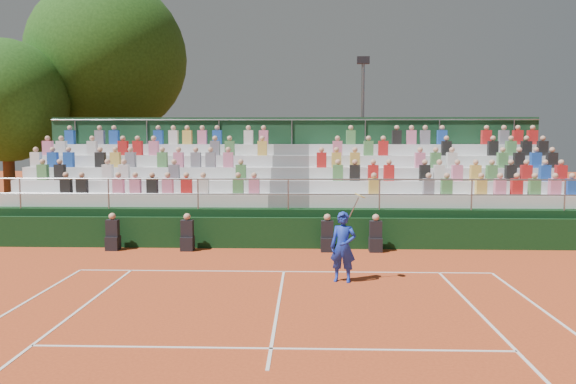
{
  "coord_description": "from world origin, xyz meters",
  "views": [
    {
      "loc": [
        0.58,
        -14.65,
        3.55
      ],
      "look_at": [
        0.0,
        3.5,
        1.8
      ],
      "focal_mm": 35.0,
      "sensor_mm": 36.0,
      "label": 1
    }
  ],
  "objects_px": {
    "tree_west": "(6,101)",
    "tree_east": "(108,58)",
    "floodlight_mast": "(362,121)",
    "tennis_player": "(343,247)"
  },
  "relations": [
    {
      "from": "tree_west",
      "to": "tennis_player",
      "type": "bearing_deg",
      "value": -38.45
    },
    {
      "from": "tennis_player",
      "to": "tree_east",
      "type": "height_order",
      "value": "tree_east"
    },
    {
      "from": "tennis_player",
      "to": "tree_west",
      "type": "height_order",
      "value": "tree_west"
    },
    {
      "from": "tree_west",
      "to": "tree_east",
      "type": "xyz_separation_m",
      "value": [
        3.41,
        3.74,
        2.41
      ]
    },
    {
      "from": "tree_west",
      "to": "tree_east",
      "type": "height_order",
      "value": "tree_east"
    },
    {
      "from": "tennis_player",
      "to": "tree_east",
      "type": "relative_size",
      "value": 0.19
    },
    {
      "from": "tree_east",
      "to": "floodlight_mast",
      "type": "bearing_deg",
      "value": -5.04
    },
    {
      "from": "tree_west",
      "to": "tree_east",
      "type": "relative_size",
      "value": 0.69
    },
    {
      "from": "tennis_player",
      "to": "floodlight_mast",
      "type": "distance_m",
      "value": 14.67
    },
    {
      "from": "tree_west",
      "to": "tree_east",
      "type": "distance_m",
      "value": 5.61
    }
  ]
}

